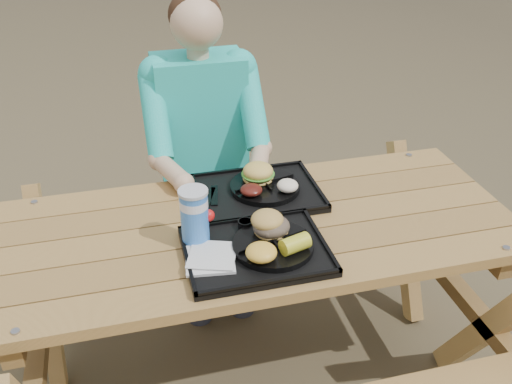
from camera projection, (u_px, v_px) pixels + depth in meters
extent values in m
plane|color=#999999|center=(256.00, 374.00, 2.35)|extent=(60.00, 60.00, 0.00)
cube|color=black|center=(256.00, 252.00, 1.81)|extent=(0.45, 0.35, 0.02)
cube|color=black|center=(258.00, 194.00, 2.11)|extent=(0.45, 0.35, 0.02)
cylinder|color=black|center=(273.00, 245.00, 1.81)|extent=(0.26, 0.26, 0.02)
cylinder|color=black|center=(265.00, 187.00, 2.12)|extent=(0.26, 0.26, 0.02)
cube|color=silver|center=(210.00, 259.00, 1.75)|extent=(0.17, 0.17, 0.02)
cylinder|color=blue|center=(195.00, 217.00, 1.80)|extent=(0.09, 0.09, 0.18)
cylinder|color=black|center=(245.00, 224.00, 1.90)|extent=(0.05, 0.05, 0.03)
cylinder|color=gold|center=(267.00, 222.00, 1.91)|extent=(0.06, 0.06, 0.03)
ellipsoid|color=yellow|center=(261.00, 252.00, 1.72)|extent=(0.10, 0.10, 0.05)
cube|color=black|center=(214.00, 195.00, 2.08)|extent=(0.05, 0.14, 0.01)
ellipsoid|color=#511610|center=(251.00, 190.00, 2.04)|extent=(0.08, 0.08, 0.04)
ellipsoid|color=white|center=(288.00, 186.00, 2.06)|extent=(0.08, 0.08, 0.04)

